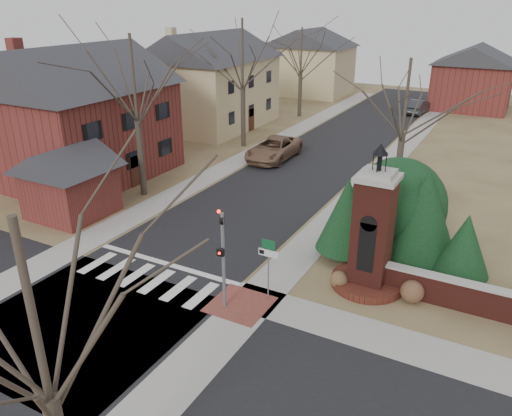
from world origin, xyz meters
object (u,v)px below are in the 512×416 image
Objects in this scene: brick_gate_monument at (371,242)px; distant_car at (418,107)px; traffic_signal_pole at (223,251)px; sign_post at (268,258)px; pickup_truck at (274,149)px.

distant_car is at bearing 98.52° from brick_gate_monument.
distant_car is (-5.60, 37.37, -1.40)m from brick_gate_monument.
traffic_signal_pole reaches higher than distant_car.
brick_gate_monument is 37.81m from distant_car.
sign_post is 19.84m from pickup_truck.
pickup_truck is at bearing 110.82° from traffic_signal_pole.
brick_gate_monument reaches higher than sign_post.
brick_gate_monument is at bearing 43.24° from traffic_signal_pole.
traffic_signal_pole is 0.69× the size of brick_gate_monument.
traffic_signal_pole is 1.64× the size of sign_post.
sign_post is at bearing 99.70° from distant_car.
brick_gate_monument reaches higher than traffic_signal_pole.
sign_post is 0.59× the size of distant_car.
traffic_signal_pole is 0.74× the size of pickup_truck.
pickup_truck is at bearing 115.78° from sign_post.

